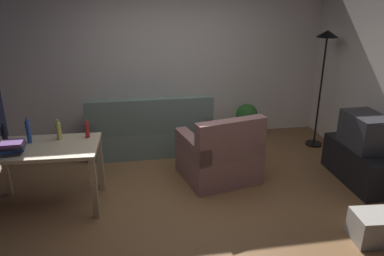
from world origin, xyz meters
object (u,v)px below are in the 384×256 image
desk (44,155)px  bottle_squat (59,131)px  book_stack (12,148)px  tv_stand (359,164)px  armchair (220,157)px  storage_box (377,227)px  bottle_blue (28,132)px  potted_plant (247,118)px  torchiere_lamp (325,57)px  couch (150,132)px  bottle_dark (4,134)px  tv (365,131)px  bottle_red (87,130)px

desk → bottle_squat: bottle_squat is taller
book_stack → tv_stand: bearing=1.8°
armchair → storage_box: size_ratio=2.22×
tv_stand → bottle_blue: 4.09m
bottle_blue → potted_plant: bearing=27.4°
tv_stand → bottle_blue: bottle_blue is taller
torchiere_lamp → book_stack: (-4.13, -1.34, -0.58)m
couch → torchiere_lamp: 2.85m
potted_plant → book_stack: 3.70m
armchair → bottle_squat: bearing=-8.7°
tv_stand → bottle_squat: bearing=86.7°
bottle_dark → tv: bearing=-3.3°
storage_box → bottle_blue: bottle_blue is taller
storage_box → book_stack: size_ratio=1.98×
bottle_red → torchiere_lamp: bearing=16.3°
torchiere_lamp → armchair: torchiere_lamp is taller
tv → torchiere_lamp: bearing=0.2°
tv_stand → bottle_blue: bearing=87.7°
torchiere_lamp → book_stack: bearing=-162.1°
couch → tv: 3.01m
potted_plant → bottle_dark: size_ratio=2.77×
tv_stand → armchair: bearing=78.6°
couch → storage_box: bearing=129.0°
potted_plant → bottle_dark: bottle_dark is taller
bottle_blue → bottle_dark: bearing=162.7°
couch → desk: (-1.25, -1.39, 0.34)m
couch → desk: size_ratio=1.48×
bottle_dark → storage_box: bearing=-20.5°
bottle_dark → book_stack: bearing=-64.4°
potted_plant → storage_box: 2.95m
storage_box → bottle_red: bottle_red is taller
storage_box → bottle_blue: size_ratio=1.63×
couch → desk: couch is taller
armchair → tv_stand: bearing=155.7°
tv_stand → storage_box: tv_stand is taller
torchiere_lamp → desk: (-3.87, -1.17, -0.76)m
tv_stand → book_stack: (-4.13, -0.13, 0.59)m
potted_plant → torchiere_lamp: bearing=-28.7°
bottle_red → storage_box: bearing=-25.6°
tv → bottle_red: (-3.41, 0.22, 0.15)m
tv → bottle_squat: bottle_squat is taller
armchair → bottle_dark: bottle_dark is taller
desk → bottle_blue: bearing=144.2°
tv_stand → bottle_dark: bearing=86.7°
bottle_red → book_stack: size_ratio=0.88×
torchiere_lamp → couch: bearing=175.1°
couch → book_stack: 2.24m
tv → desk: (-3.88, 0.04, -0.05)m
couch → bottle_blue: bottle_blue is taller
potted_plant → storage_box: size_ratio=1.19×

